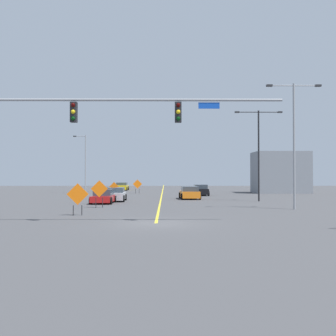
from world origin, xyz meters
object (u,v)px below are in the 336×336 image
at_px(car_orange_far, 190,193).
at_px(car_red_mid, 104,196).
at_px(construction_sign_median_near, 99,190).
at_px(traffic_signal_assembly, 79,121).
at_px(car_silver_approaching, 115,195).
at_px(street_lamp_far_right, 85,161).
at_px(construction_sign_left_lane, 114,188).
at_px(car_black_near, 200,190).
at_px(street_lamp_mid_right, 294,135).
at_px(car_yellow_distant, 122,187).
at_px(street_lamp_mid_left, 259,147).
at_px(construction_sign_median_far, 78,195).
at_px(construction_sign_left_shoulder, 137,185).

bearing_deg(car_orange_far, car_red_mid, -139.53).
bearing_deg(car_orange_far, construction_sign_median_near, -122.62).
xyz_separation_m(traffic_signal_assembly, car_silver_approaching, (-0.39, 18.75, -4.64)).
xyz_separation_m(street_lamp_far_right, car_silver_approaching, (6.69, -18.59, -3.92)).
relative_size(street_lamp_far_right, construction_sign_left_lane, 4.59).
distance_m(car_black_near, car_silver_approaching, 15.10).
bearing_deg(street_lamp_mid_right, car_yellow_distant, 112.79).
height_order(street_lamp_mid_left, street_lamp_mid_right, street_lamp_mid_right).
bearing_deg(street_lamp_mid_right, construction_sign_median_far, -163.04).
bearing_deg(street_lamp_mid_left, construction_sign_left_shoulder, 125.92).
xyz_separation_m(street_lamp_mid_left, construction_sign_left_shoulder, (-13.02, 17.97, -4.03)).
height_order(street_lamp_far_right, construction_sign_left_lane, street_lamp_far_right).
relative_size(construction_sign_left_lane, construction_sign_median_near, 0.85).
height_order(construction_sign_median_far, car_red_mid, construction_sign_median_far).
bearing_deg(construction_sign_median_far, car_black_near, 69.49).
relative_size(street_lamp_mid_right, car_black_near, 2.04).
height_order(street_lamp_mid_left, construction_sign_median_far, street_lamp_mid_left).
relative_size(street_lamp_mid_right, construction_sign_left_lane, 5.13).
height_order(construction_sign_left_lane, construction_sign_left_shoulder, construction_sign_left_shoulder).
relative_size(traffic_signal_assembly, construction_sign_median_near, 7.72).
bearing_deg(car_orange_far, traffic_signal_assembly, -107.44).
bearing_deg(street_lamp_mid_right, construction_sign_median_near, 173.43).
xyz_separation_m(car_black_near, car_silver_approaching, (-9.31, -11.89, -0.02)).
bearing_deg(car_orange_far, construction_sign_left_shoulder, 115.01).
distance_m(street_lamp_mid_right, construction_sign_median_near, 15.22).
bearing_deg(car_black_near, street_lamp_mid_left, -69.08).
bearing_deg(street_lamp_far_right, car_yellow_distant, 70.98).
height_order(street_lamp_mid_right, construction_sign_left_lane, street_lamp_mid_right).
distance_m(street_lamp_mid_left, street_lamp_mid_right, 9.71).
height_order(traffic_signal_assembly, construction_sign_left_shoulder, traffic_signal_assembly).
bearing_deg(traffic_signal_assembly, car_black_near, 73.77).
bearing_deg(car_silver_approaching, car_red_mid, -101.71).
bearing_deg(street_lamp_mid_left, construction_sign_median_far, -135.51).
xyz_separation_m(street_lamp_mid_left, car_orange_far, (-6.49, 3.98, -4.61)).
xyz_separation_m(construction_sign_median_far, car_silver_approaching, (0.56, 14.50, -0.60)).
height_order(car_red_mid, car_orange_far, car_orange_far).
relative_size(construction_sign_left_lane, construction_sign_left_shoulder, 0.92).
bearing_deg(traffic_signal_assembly, car_orange_far, 72.56).
xyz_separation_m(car_yellow_distant, car_silver_approaching, (2.62, -30.41, -0.01)).
relative_size(street_lamp_far_right, street_lamp_mid_right, 0.90).
relative_size(construction_sign_left_shoulder, car_yellow_distant, 0.44).
distance_m(street_lamp_mid_left, construction_sign_left_lane, 16.00).
bearing_deg(construction_sign_median_near, construction_sign_median_far, -93.05).
xyz_separation_m(construction_sign_median_near, car_black_near, (9.54, 20.16, -0.69)).
bearing_deg(construction_sign_median_near, street_lamp_mid_right, -6.57).
xyz_separation_m(street_lamp_mid_left, construction_sign_median_far, (-14.51, -14.25, -4.02)).
bearing_deg(street_lamp_far_right, street_lamp_mid_right, -53.62).
bearing_deg(car_silver_approaching, car_black_near, 51.93).
xyz_separation_m(construction_sign_median_far, car_black_near, (9.87, 26.38, -0.58)).
relative_size(street_lamp_far_right, construction_sign_left_shoulder, 4.22).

